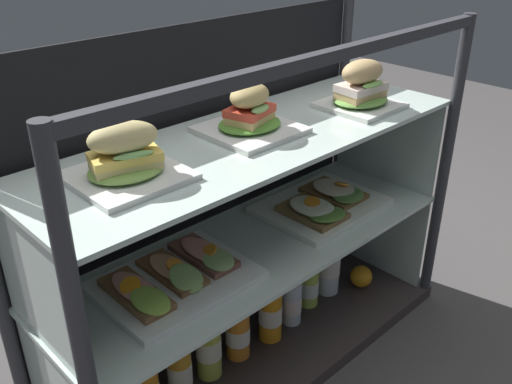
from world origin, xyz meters
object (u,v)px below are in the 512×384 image
juice_bottle_back_left (208,345)px  juice_bottle_tucked_behind (238,331)px  juice_bottle_back_center (309,283)px  orange_fruit_beside_bottles (361,276)px  open_sandwich_tray_near_right_corner (175,277)px  open_sandwich_tray_mid_right (323,203)px  juice_bottle_back_right (180,367)px  plated_roll_sandwich_near_left_corner (251,116)px  juice_bottle_front_middle (270,308)px  plated_roll_sandwich_far_left (361,90)px  juice_bottle_front_second (329,264)px  juice_bottle_near_post (292,300)px  plated_roll_sandwich_near_right_corner (125,159)px

juice_bottle_back_left → juice_bottle_tucked_behind: (0.10, -0.00, -0.01)m
juice_bottle_back_left → juice_bottle_back_center: 0.40m
juice_bottle_tucked_behind → orange_fruit_beside_bottles: (0.49, -0.04, -0.05)m
open_sandwich_tray_near_right_corner → juice_bottle_back_left: 0.26m
open_sandwich_tray_mid_right → juice_bottle_back_left: open_sandwich_tray_mid_right is taller
juice_bottle_back_right → juice_bottle_back_center: 0.49m
plated_roll_sandwich_near_left_corner → juice_bottle_front_middle: (0.04, -0.03, -0.55)m
orange_fruit_beside_bottles → juice_bottle_tucked_behind: bearing=175.1°
plated_roll_sandwich_far_left → juice_bottle_back_left: bearing=174.2°
juice_bottle_back_center → open_sandwich_tray_near_right_corner: bearing=-179.0°
open_sandwich_tray_mid_right → juice_bottle_front_middle: 0.32m
open_sandwich_tray_near_right_corner → juice_bottle_front_second: size_ratio=1.47×
plated_roll_sandwich_far_left → juice_bottle_front_second: bearing=91.6°
plated_roll_sandwich_near_left_corner → open_sandwich_tray_near_right_corner: (-0.25, -0.02, -0.31)m
juice_bottle_near_post → juice_bottle_back_right: bearing=179.3°
plated_roll_sandwich_near_right_corner → open_sandwich_tray_mid_right: (0.60, -0.01, -0.31)m
juice_bottle_back_left → juice_bottle_front_middle: 0.21m
plated_roll_sandwich_near_left_corner → juice_bottle_back_left: 0.59m
plated_roll_sandwich_near_left_corner → juice_bottle_front_second: size_ratio=0.89×
open_sandwich_tray_mid_right → orange_fruit_beside_bottles: (0.16, -0.04, -0.31)m
juice_bottle_front_second → open_sandwich_tray_near_right_corner: bearing=-179.1°
plated_roll_sandwich_far_left → plated_roll_sandwich_near_left_corner: bearing=168.1°
juice_bottle_back_left → juice_bottle_tucked_behind: 0.10m
plated_roll_sandwich_near_right_corner → juice_bottle_front_middle: bearing=-2.5°
juice_bottle_back_left → juice_bottle_tucked_behind: bearing=-2.6°
plated_roll_sandwich_near_left_corner → juice_bottle_tucked_behind: bearing=-162.9°
juice_bottle_tucked_behind → juice_bottle_near_post: (0.20, -0.01, -0.00)m
plated_roll_sandwich_far_left → open_sandwich_tray_mid_right: size_ratio=0.54×
juice_bottle_front_middle → orange_fruit_beside_bottles: (0.38, -0.03, -0.07)m
plated_roll_sandwich_far_left → juice_bottle_front_second: plated_roll_sandwich_far_left is taller
open_sandwich_tray_near_right_corner → juice_bottle_back_right: size_ratio=1.47×
juice_bottle_near_post → juice_bottle_front_middle: bearing=-177.3°
plated_roll_sandwich_far_left → juice_bottle_near_post: 0.62m
plated_roll_sandwich_far_left → juice_bottle_near_post: bearing=168.1°
juice_bottle_front_second → orange_fruit_beside_bottles: juice_bottle_front_second is taller
open_sandwich_tray_near_right_corner → juice_bottle_tucked_behind: open_sandwich_tray_near_right_corner is taller
open_sandwich_tray_mid_right → juice_bottle_back_left: 0.49m
juice_bottle_tucked_behind → juice_bottle_back_center: bearing=3.0°
juice_bottle_back_center → open_sandwich_tray_mid_right: bearing=-32.1°
plated_roll_sandwich_near_right_corner → orange_fruit_beside_bottles: bearing=-3.7°
plated_roll_sandwich_near_left_corner → juice_bottle_back_right: size_ratio=0.89×
juice_bottle_back_right → orange_fruit_beside_bottles: bearing=-3.5°
open_sandwich_tray_mid_right → juice_bottle_back_right: open_sandwich_tray_mid_right is taller
juice_bottle_back_right → juice_bottle_back_left: juice_bottle_back_right is taller
open_sandwich_tray_mid_right → orange_fruit_beside_bottles: 0.35m
plated_roll_sandwich_near_right_corner → plated_roll_sandwich_near_left_corner: 0.34m
plated_roll_sandwich_near_left_corner → open_sandwich_tray_mid_right: (0.25, -0.02, -0.31)m
plated_roll_sandwich_far_left → juice_bottle_front_middle: 0.63m
plated_roll_sandwich_near_right_corner → juice_bottle_back_right: (0.08, -0.01, -0.57)m
juice_bottle_back_right → juice_bottle_front_second: size_ratio=1.00×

